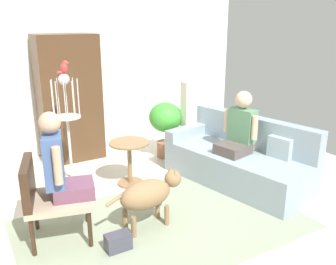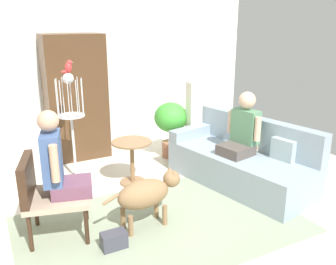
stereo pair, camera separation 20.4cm
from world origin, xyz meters
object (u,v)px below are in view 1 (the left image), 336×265
object	(u,v)px
potted_plant	(166,122)
handbag	(118,242)
person_on_armchair	(60,164)
dog	(149,194)
armoire_cabinet	(69,98)
round_end_table	(130,158)
bird_cage_stand	(69,132)
person_on_couch	(239,128)
couch	(238,160)
column_lamp	(188,122)
parrot	(64,67)
armchair	(46,194)

from	to	relation	value
potted_plant	handbag	size ratio (longest dim) A/B	3.62
person_on_armchair	potted_plant	distance (m)	2.55
dog	armoire_cabinet	size ratio (longest dim) A/B	0.47
round_end_table	bird_cage_stand	bearing A→B (deg)	143.65
person_on_couch	bird_cage_stand	xyz separation A→B (m)	(-1.98, 1.18, -0.06)
couch	dog	bearing A→B (deg)	-165.69
person_on_couch	handbag	bearing A→B (deg)	-163.25
column_lamp	parrot	bearing A→B (deg)	176.90
armchair	handbag	distance (m)	0.86
couch	armoire_cabinet	distance (m)	2.78
bird_cage_stand	column_lamp	world-z (taller)	bird_cage_stand
potted_plant	bird_cage_stand	bearing A→B (deg)	-174.17
person_on_couch	handbag	size ratio (longest dim) A/B	3.30
round_end_table	handbag	xyz separation A→B (m)	(-0.74, -1.31, -0.30)
round_end_table	parrot	bearing A→B (deg)	143.04
dog	handbag	xyz separation A→B (m)	(-0.47, -0.23, -0.30)
parrot	person_on_armchair	bearing A→B (deg)	-109.56
potted_plant	person_on_couch	bearing A→B (deg)	-74.90
dog	bird_cage_stand	xyz separation A→B (m)	(-0.40, 1.57, 0.33)
person_on_armchair	potted_plant	world-z (taller)	person_on_armchair
dog	person_on_couch	bearing A→B (deg)	13.70
round_end_table	column_lamp	size ratio (longest dim) A/B	0.49
round_end_table	column_lamp	bearing A→B (deg)	17.99
person_on_couch	round_end_table	world-z (taller)	person_on_couch
person_on_armchair	handbag	size ratio (longest dim) A/B	3.55
dog	column_lamp	world-z (taller)	column_lamp
couch	parrot	world-z (taller)	parrot
person_on_armchair	armchair	bearing A→B (deg)	165.40
bird_cage_stand	handbag	size ratio (longest dim) A/B	6.00
armoire_cabinet	person_on_armchair	bearing A→B (deg)	-108.44
person_on_armchair	armoire_cabinet	distance (m)	2.35
armchair	dog	world-z (taller)	armchair
couch	person_on_couch	world-z (taller)	person_on_couch
armoire_cabinet	parrot	bearing A→B (deg)	-106.79
column_lamp	handbag	size ratio (longest dim) A/B	5.02
armchair	potted_plant	world-z (taller)	potted_plant
armchair	armoire_cabinet	bearing A→B (deg)	67.86
armchair	parrot	size ratio (longest dim) A/B	5.18
bird_cage_stand	couch	bearing A→B (deg)	-29.83
person_on_couch	column_lamp	bearing A→B (deg)	95.68
couch	handbag	size ratio (longest dim) A/B	8.53
round_end_table	dog	distance (m)	1.11
couch	armchair	size ratio (longest dim) A/B	2.44
person_on_armchair	column_lamp	bearing A→B (deg)	27.65
armchair	parrot	bearing A→B (deg)	64.27
column_lamp	potted_plant	bearing A→B (deg)	134.03
parrot	armoire_cabinet	distance (m)	1.13
person_on_couch	dog	size ratio (longest dim) A/B	0.91
parrot	handbag	world-z (taller)	parrot
parrot	armoire_cabinet	world-z (taller)	armoire_cabinet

